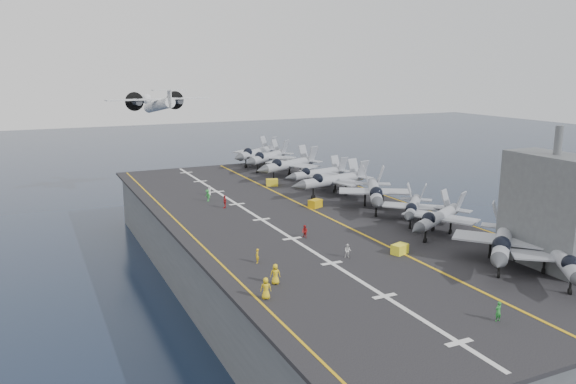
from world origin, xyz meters
name	(u,v)px	position (x,y,z in m)	size (l,w,h in m)	color
ground	(299,282)	(0.00, 0.00, 0.00)	(500.00, 500.00, 0.00)	#142135
hull	(300,250)	(0.00, 0.00, 5.00)	(36.00, 90.00, 10.00)	#56595E
flight_deck	(300,216)	(0.00, 0.00, 10.20)	(38.00, 92.00, 0.40)	black
foul_line	(318,213)	(3.00, 0.00, 10.42)	(0.35, 90.00, 0.02)	gold
landing_centerline	(261,219)	(-6.00, 0.00, 10.42)	(0.50, 90.00, 0.02)	silver
deck_edge_port	(185,229)	(-17.00, 0.00, 10.42)	(0.25, 90.00, 0.02)	gold
deck_edge_stbd	(404,202)	(18.50, 0.00, 10.42)	(0.25, 90.00, 0.02)	gold
island_superstructure	(552,197)	(15.00, -30.00, 17.90)	(5.00, 10.00, 15.00)	#56595E
fighter_jet_0	(561,257)	(12.36, -33.86, 12.78)	(15.50, 16.47, 4.76)	#9399A2
fighter_jet_1	(503,240)	(10.61, -27.96, 13.15)	(18.84, 18.36, 5.49)	gray
fighter_jet_2	(438,216)	(11.48, -16.37, 12.83)	(16.75, 14.89, 4.86)	#9DA6AE
fighter_jet_3	(413,206)	(12.57, -9.86, 12.62)	(14.92, 15.17, 4.44)	gray
fighter_jet_4	(375,191)	(11.80, -1.54, 13.19)	(17.44, 19.32, 5.59)	#8F98A0
fighter_jet_5	(333,179)	(10.83, 9.26, 13.13)	(17.61, 13.62, 5.46)	#A1A7B1
fighter_jet_6	(319,172)	(12.42, 17.36, 12.82)	(15.69, 12.24, 4.83)	#A2A9B2
fighter_jet_7	(289,164)	(10.51, 25.88, 13.24)	(19.41, 16.77, 5.67)	gray
fighter_jet_8	(268,156)	(10.53, 36.44, 13.20)	(19.30, 18.49, 5.60)	gray
tow_cart_a	(400,249)	(2.63, -20.48, 10.97)	(2.18, 1.76, 1.13)	yellow
tow_cart_b	(315,204)	(4.11, 2.96, 11.01)	(2.41, 2.06, 1.22)	gold
tow_cart_c	(272,182)	(4.59, 20.60, 11.02)	(2.40, 1.95, 1.25)	yellow
crew_0	(275,274)	(-13.97, -22.87, 11.43)	(1.45, 1.20, 2.06)	yellow
crew_1	(257,256)	(-13.28, -16.42, 11.21)	(1.04, 1.16, 1.61)	gold
crew_2	(305,231)	(-4.39, -10.31, 11.21)	(1.00, 1.16, 1.62)	#B21919
crew_3	(208,195)	(-9.50, 13.93, 11.35)	(1.07, 1.32, 1.90)	green
crew_4	(225,202)	(-8.45, 8.59, 11.38)	(1.25, 1.40, 1.95)	red
crew_5	(209,190)	(-7.94, 18.03, 11.20)	(1.03, 1.15, 1.60)	white
crew_6	(498,311)	(-0.41, -38.39, 11.27)	(1.07, 0.73, 1.75)	#248530
crew_7	(348,251)	(-3.46, -19.15, 11.20)	(1.15, 1.11, 1.61)	silver
transport_plane	(159,105)	(-5.90, 62.88, 22.67)	(26.15, 19.35, 5.76)	white
fighter_jet_9	(256,152)	(10.53, 43.00, 13.20)	(19.30, 18.49, 5.60)	gray
crew_8	(266,288)	(-16.23, -25.83, 11.43)	(1.45, 1.20, 2.06)	yellow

